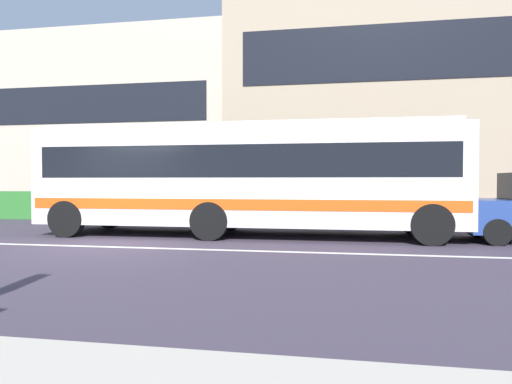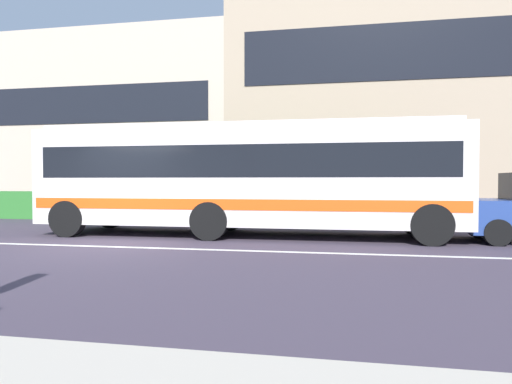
% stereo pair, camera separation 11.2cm
% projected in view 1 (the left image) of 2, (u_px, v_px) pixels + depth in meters
% --- Properties ---
extents(ground_plane, '(160.00, 160.00, 0.00)m').
position_uv_depth(ground_plane, '(100.00, 247.00, 10.14)').
color(ground_plane, '#403745').
extents(lane_centre_line, '(60.00, 0.16, 0.01)m').
position_uv_depth(lane_centre_line, '(100.00, 247.00, 10.14)').
color(lane_centre_line, silver).
rests_on(lane_centre_line, ground_plane).
extents(hedge_row_far, '(17.26, 1.10, 1.10)m').
position_uv_depth(hedge_row_far, '(167.00, 206.00, 16.95)').
color(hedge_row_far, '#2F742E').
rests_on(hedge_row_far, ground_plane).
extents(apartment_block_left, '(18.40, 9.77, 9.08)m').
position_uv_depth(apartment_block_left, '(94.00, 131.00, 26.24)').
color(apartment_block_left, '#C2B099').
rests_on(apartment_block_left, ground_plane).
extents(apartment_block_right, '(24.38, 9.77, 12.17)m').
position_uv_depth(apartment_block_right, '(473.00, 94.00, 22.56)').
color(apartment_block_right, tan).
rests_on(apartment_block_right, ground_plane).
extents(transit_bus, '(11.54, 2.70, 3.08)m').
position_uv_depth(transit_bus, '(245.00, 175.00, 12.24)').
color(transit_bus, silver).
rests_on(transit_bus, ground_plane).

